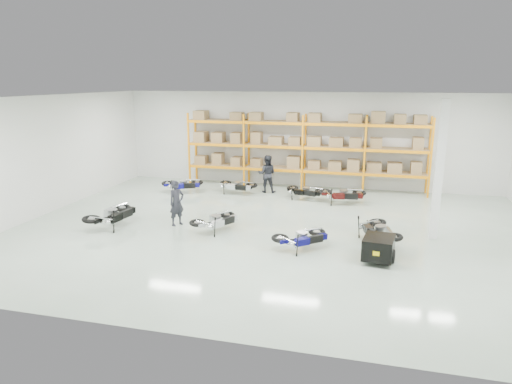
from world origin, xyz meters
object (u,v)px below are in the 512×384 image
(moto_back_a, at_px, (182,182))
(person_left, at_px, (177,203))
(moto_black_far_left, at_px, (112,211))
(moto_back_d, at_px, (343,192))
(moto_blue_centre, at_px, (302,234))
(trailer, at_px, (379,248))
(moto_back_c, at_px, (305,189))
(moto_back_b, at_px, (237,183))
(person_back, at_px, (267,174))
(moto_silver_left, at_px, (216,218))
(moto_touring_right, at_px, (378,227))

(moto_back_a, height_order, person_left, person_left)
(moto_black_far_left, height_order, moto_back_d, moto_black_far_left)
(moto_black_far_left, bearing_deg, moto_blue_centre, -173.74)
(moto_black_far_left, xyz_separation_m, trailer, (9.06, -0.96, -0.14))
(trailer, xyz_separation_m, moto_back_c, (-3.04, 6.42, 0.05))
(moto_black_far_left, bearing_deg, moto_back_a, -83.35)
(moto_blue_centre, bearing_deg, moto_back_b, -8.18)
(moto_black_far_left, bearing_deg, trailer, -175.29)
(trailer, xyz_separation_m, moto_back_d, (-1.42, 6.11, 0.09))
(trailer, xyz_separation_m, moto_back_b, (-6.21, 6.67, 0.06))
(moto_back_b, relative_size, moto_back_c, 1.02)
(moto_back_a, bearing_deg, moto_back_b, -102.86)
(moto_back_b, bearing_deg, person_back, -55.95)
(moto_blue_centre, distance_m, moto_silver_left, 3.26)
(moto_silver_left, bearing_deg, moto_black_far_left, 37.17)
(trailer, distance_m, person_back, 8.79)
(moto_back_b, bearing_deg, moto_silver_left, -162.10)
(moto_back_d, relative_size, person_back, 0.98)
(moto_blue_centre, xyz_separation_m, person_back, (-2.68, 6.85, 0.38))
(trailer, distance_m, moto_back_d, 6.28)
(moto_black_far_left, distance_m, moto_back_a, 5.29)
(moto_black_far_left, distance_m, person_back, 7.54)
(moto_blue_centre, relative_size, trailer, 0.90)
(moto_blue_centre, distance_m, moto_black_far_left, 6.83)
(moto_back_a, bearing_deg, moto_back_d, -113.71)
(moto_back_a, height_order, moto_back_d, moto_back_d)
(moto_blue_centre, xyz_separation_m, moto_back_c, (-0.79, 5.99, -0.01))
(moto_black_far_left, relative_size, moto_back_a, 1.14)
(moto_blue_centre, relative_size, person_back, 0.92)
(moto_touring_right, height_order, trailer, moto_touring_right)
(moto_back_b, xyz_separation_m, person_back, (1.28, 0.60, 0.38))
(trailer, xyz_separation_m, moto_back_a, (-8.68, 6.24, 0.07))
(moto_back_a, height_order, moto_back_b, moto_back_a)
(moto_back_d, relative_size, person_left, 1.04)
(moto_back_c, bearing_deg, person_left, 152.18)
(moto_back_b, xyz_separation_m, moto_back_d, (4.79, -0.55, 0.03))
(moto_back_a, relative_size, moto_back_c, 1.05)
(person_back, bearing_deg, moto_back_c, 150.96)
(moto_silver_left, relative_size, moto_back_a, 0.99)
(person_back, bearing_deg, person_left, 65.28)
(moto_blue_centre, bearing_deg, moto_touring_right, -103.01)
(trailer, bearing_deg, person_back, 131.43)
(moto_blue_centre, height_order, moto_silver_left, moto_silver_left)
(moto_silver_left, xyz_separation_m, person_back, (0.43, 5.86, 0.37))
(moto_silver_left, xyz_separation_m, moto_back_c, (2.31, 5.01, -0.02))
(moto_silver_left, relative_size, moto_back_d, 0.95)
(moto_blue_centre, height_order, person_back, person_back)
(moto_touring_right, bearing_deg, moto_back_d, 89.06)
(moto_black_far_left, xyz_separation_m, moto_back_b, (2.85, 5.70, -0.08))
(moto_black_far_left, bearing_deg, moto_back_d, -135.22)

